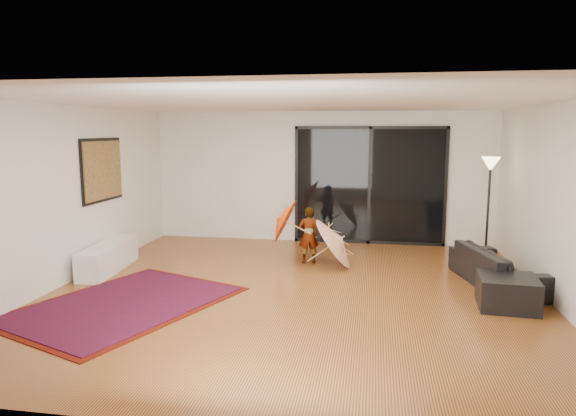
% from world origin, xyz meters
% --- Properties ---
extents(floor, '(7.00, 7.00, 0.00)m').
position_xyz_m(floor, '(0.00, 0.00, 0.00)').
color(floor, '#A3622C').
rests_on(floor, ground).
extents(ceiling, '(7.00, 7.00, 0.00)m').
position_xyz_m(ceiling, '(0.00, 0.00, 2.70)').
color(ceiling, white).
rests_on(ceiling, wall_back).
extents(wall_back, '(7.00, 0.00, 7.00)m').
position_xyz_m(wall_back, '(0.00, 3.50, 1.35)').
color(wall_back, silver).
rests_on(wall_back, floor).
extents(wall_front, '(7.00, 0.00, 7.00)m').
position_xyz_m(wall_front, '(0.00, -3.50, 1.35)').
color(wall_front, silver).
rests_on(wall_front, floor).
extents(wall_left, '(0.00, 7.00, 7.00)m').
position_xyz_m(wall_left, '(-3.50, 0.00, 1.35)').
color(wall_left, silver).
rests_on(wall_left, floor).
extents(wall_right, '(0.00, 7.00, 7.00)m').
position_xyz_m(wall_right, '(3.50, 0.00, 1.35)').
color(wall_right, silver).
rests_on(wall_right, floor).
extents(sliding_door, '(3.06, 0.07, 2.40)m').
position_xyz_m(sliding_door, '(1.00, 3.47, 1.20)').
color(sliding_door, black).
rests_on(sliding_door, wall_back).
extents(painting, '(0.04, 1.28, 1.08)m').
position_xyz_m(painting, '(-3.46, 1.00, 1.65)').
color(painting, black).
rests_on(painting, wall_left).
extents(media_console, '(0.55, 1.65, 0.45)m').
position_xyz_m(media_console, '(-3.25, 0.65, 0.23)').
color(media_console, white).
rests_on(media_console, floor).
extents(speaker, '(0.33, 0.33, 0.34)m').
position_xyz_m(speaker, '(-3.25, 0.11, 0.17)').
color(speaker, '#424244').
rests_on(speaker, floor).
extents(persian_rug, '(3.01, 3.47, 0.02)m').
position_xyz_m(persian_rug, '(-2.19, -0.91, 0.01)').
color(persian_rug, '#4F0F06').
rests_on(persian_rug, floor).
extents(sofa, '(1.18, 2.03, 0.56)m').
position_xyz_m(sofa, '(2.95, 0.86, 0.28)').
color(sofa, black).
rests_on(sofa, floor).
extents(ottoman, '(0.79, 0.79, 0.42)m').
position_xyz_m(ottoman, '(2.86, -0.16, 0.21)').
color(ottoman, black).
rests_on(ottoman, floor).
extents(floor_lamp, '(0.32, 0.32, 1.86)m').
position_xyz_m(floor_lamp, '(3.10, 2.39, 1.47)').
color(floor_lamp, black).
rests_on(floor_lamp, floor).
extents(child, '(0.42, 0.34, 1.00)m').
position_xyz_m(child, '(-0.02, 1.68, 0.50)').
color(child, '#999999').
rests_on(child, floor).
extents(parasol_orange, '(0.50, 0.81, 0.86)m').
position_xyz_m(parasol_orange, '(-0.57, 1.63, 0.73)').
color(parasol_orange, '#E5450C').
rests_on(parasol_orange, child).
extents(parasol_white, '(0.75, 0.99, 1.00)m').
position_xyz_m(parasol_white, '(0.58, 1.53, 0.50)').
color(parasol_white, silver).
rests_on(parasol_white, floor).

